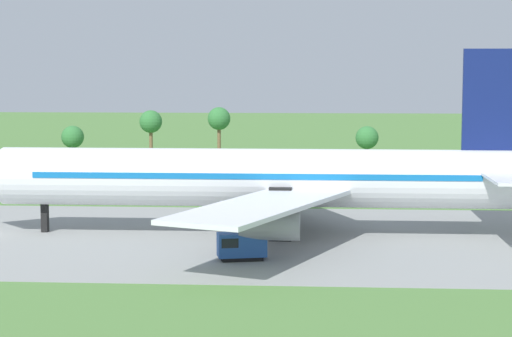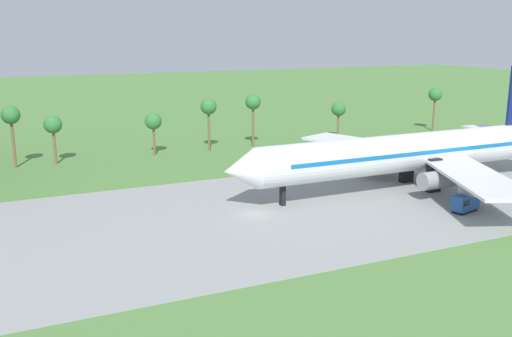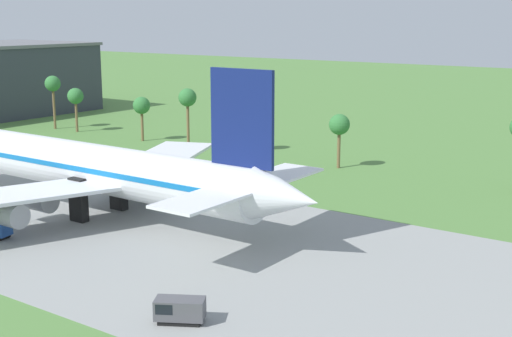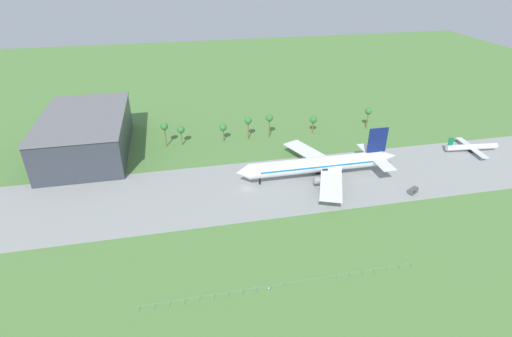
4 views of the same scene
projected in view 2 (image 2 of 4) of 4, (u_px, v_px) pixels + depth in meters
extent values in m
plane|color=#517F3D|center=(255.00, 215.00, 83.75)|extent=(600.00, 600.00, 0.00)
cube|color=gray|center=(255.00, 214.00, 83.75)|extent=(320.00, 44.00, 0.02)
cylinder|color=white|center=(408.00, 152.00, 96.21)|extent=(56.41, 6.36, 6.36)
cone|color=white|center=(240.00, 170.00, 83.89)|extent=(5.09, 6.23, 6.23)
cube|color=#146BB7|center=(408.00, 150.00, 96.10)|extent=(47.95, 6.49, 0.64)
cube|color=white|center=(474.00, 175.00, 85.31)|extent=(17.64, 27.79, 0.44)
cube|color=white|center=(369.00, 144.00, 108.91)|extent=(17.64, 27.79, 0.44)
cylinder|color=gray|center=(437.00, 180.00, 90.02)|extent=(5.72, 2.86, 2.86)
cylinder|color=gray|center=(479.00, 188.00, 85.41)|extent=(5.72, 2.86, 2.86)
cylinder|color=gray|center=(378.00, 161.00, 103.54)|extent=(5.72, 2.86, 2.86)
cylinder|color=gray|center=(370.00, 153.00, 110.20)|extent=(5.72, 2.86, 2.86)
cube|color=black|center=(283.00, 188.00, 87.53)|extent=(0.70, 0.90, 5.69)
cube|color=black|center=(434.00, 175.00, 95.05)|extent=(2.40, 1.20, 5.69)
cube|color=black|center=(407.00, 167.00, 101.25)|extent=(2.40, 1.20, 5.69)
cube|color=black|center=(465.00, 211.00, 84.99)|extent=(4.22, 2.66, 0.40)
cube|color=#234C99|center=(465.00, 202.00, 84.68)|extent=(4.93, 3.02, 2.26)
cube|color=black|center=(461.00, 201.00, 83.85)|extent=(2.04, 2.36, 0.90)
cylinder|color=brown|center=(253.00, 126.00, 132.24)|extent=(0.56, 0.56, 9.91)
sphere|color=#337538|center=(253.00, 102.00, 130.95)|extent=(3.60, 3.60, 3.60)
cylinder|color=brown|center=(434.00, 114.00, 153.75)|extent=(0.56, 0.56, 9.29)
sphere|color=#337538|center=(435.00, 94.00, 152.53)|extent=(3.60, 3.60, 3.60)
cylinder|color=brown|center=(209.00, 130.00, 127.95)|extent=(0.56, 0.56, 9.39)
sphere|color=#337538|center=(209.00, 107.00, 126.72)|extent=(3.60, 3.60, 3.60)
cylinder|color=brown|center=(55.00, 146.00, 114.93)|extent=(0.56, 0.56, 7.52)
sphere|color=#337538|center=(53.00, 125.00, 113.91)|extent=(3.60, 3.60, 3.60)
cylinder|color=brown|center=(338.00, 125.00, 141.88)|extent=(0.56, 0.56, 7.02)
sphere|color=#337538|center=(339.00, 109.00, 140.92)|extent=(3.60, 3.60, 3.60)
cylinder|color=brown|center=(13.00, 143.00, 111.62)|extent=(0.56, 0.56, 9.89)
sphere|color=#337538|center=(11.00, 115.00, 110.32)|extent=(3.60, 3.60, 3.60)
cylinder|color=brown|center=(154.00, 140.00, 123.19)|extent=(0.56, 0.56, 6.90)
sphere|color=#337538|center=(153.00, 121.00, 122.24)|extent=(3.60, 3.60, 3.60)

